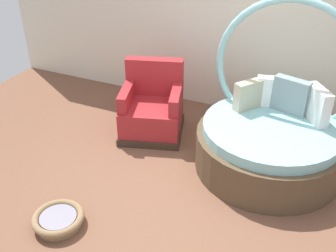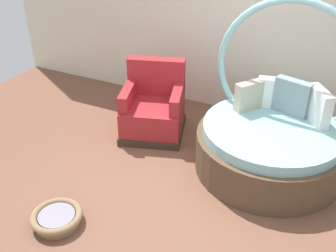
{
  "view_description": "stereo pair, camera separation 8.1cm",
  "coord_description": "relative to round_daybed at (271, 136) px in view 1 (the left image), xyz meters",
  "views": [
    {
      "loc": [
        1.13,
        -3.07,
        2.89
      ],
      "look_at": [
        -0.47,
        0.43,
        0.55
      ],
      "focal_mm": 42.75,
      "sensor_mm": 36.0,
      "label": 1
    },
    {
      "loc": [
        1.2,
        -3.04,
        2.89
      ],
      "look_at": [
        -0.47,
        0.43,
        0.55
      ],
      "focal_mm": 42.75,
      "sensor_mm": 36.0,
      "label": 2
    }
  ],
  "objects": [
    {
      "name": "round_daybed",
      "position": [
        0.0,
        0.0,
        0.0
      ],
      "size": [
        1.68,
        1.68,
        1.9
      ],
      "color": "brown",
      "rests_on": "ground_plane"
    },
    {
      "name": "back_wall",
      "position": [
        -0.61,
        1.21,
        1.09
      ],
      "size": [
        8.0,
        0.12,
        2.97
      ],
      "primitive_type": "cube",
      "color": "silver",
      "rests_on": "ground_plane"
    },
    {
      "name": "red_armchair",
      "position": [
        -1.59,
        0.1,
        -0.06
      ],
      "size": [
        1.0,
        1.0,
        0.94
      ],
      "color": "#38281E",
      "rests_on": "ground_plane"
    },
    {
      "name": "ground_plane",
      "position": [
        -0.61,
        -0.96,
        -0.4
      ],
      "size": [
        8.0,
        8.0,
        0.02
      ],
      "primitive_type": "cube",
      "color": "brown"
    },
    {
      "name": "pet_basket",
      "position": [
        -1.64,
        -1.86,
        -0.32
      ],
      "size": [
        0.51,
        0.51,
        0.13
      ],
      "color": "#8E704C",
      "rests_on": "ground_plane"
    }
  ]
}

